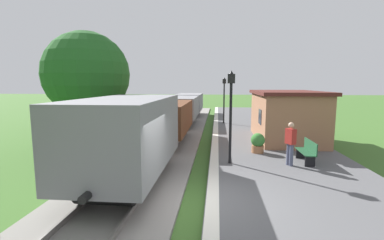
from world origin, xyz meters
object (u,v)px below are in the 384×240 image
at_px(tree_field_left, 83,69).
at_px(bench_near_hut, 307,151).
at_px(station_hut, 286,115).
at_px(person_waiting, 290,142).
at_px(lamp_post_far, 224,92).
at_px(bench_down_platform, 266,120).
at_px(potted_planter, 258,143).
at_px(lamp_post_near, 231,100).
at_px(freight_train, 173,113).
at_px(tree_trackside_far, 87,74).

bearing_deg(tree_field_left, bench_near_hut, -34.08).
relative_size(station_hut, person_waiting, 3.39).
relative_size(person_waiting, lamp_post_far, 0.46).
xyz_separation_m(bench_down_platform, lamp_post_far, (-3.13, 1.47, 2.08)).
distance_m(station_hut, lamp_post_far, 7.11).
xyz_separation_m(person_waiting, potted_planter, (-0.96, 1.91, -0.46)).
bearing_deg(lamp_post_near, bench_near_hut, 7.28).
bearing_deg(bench_down_platform, freight_train, -156.48).
xyz_separation_m(person_waiting, lamp_post_near, (-2.33, 0.08, 1.62)).
relative_size(freight_train, potted_planter, 28.38).
bearing_deg(station_hut, tree_trackside_far, -172.03).
bearing_deg(station_hut, bench_near_hut, -92.92).
relative_size(freight_train, tree_field_left, 3.90).
height_order(freight_train, tree_trackside_far, tree_trackside_far).
xyz_separation_m(bench_near_hut, potted_planter, (-1.77, 1.43, 0.00)).
xyz_separation_m(bench_down_platform, tree_trackside_far, (-10.74, -6.22, 3.21)).
height_order(freight_train, person_waiting, freight_train).
relative_size(bench_down_platform, potted_planter, 1.64).
relative_size(station_hut, tree_field_left, 0.87).
bearing_deg(person_waiting, tree_field_left, -64.54).
relative_size(potted_planter, lamp_post_near, 0.25).
distance_m(potted_planter, tree_field_left, 15.36).
bearing_deg(tree_trackside_far, person_waiting, -20.19).
height_order(freight_train, bench_down_platform, freight_train).
distance_m(station_hut, bench_down_platform, 4.78).
bearing_deg(lamp_post_far, bench_near_hut, -73.90).
bearing_deg(person_waiting, freight_train, -78.21).
height_order(person_waiting, potted_planter, person_waiting).
bearing_deg(person_waiting, bench_down_platform, -122.23).
height_order(potted_planter, lamp_post_near, lamp_post_near).
bearing_deg(bench_near_hut, bench_down_platform, 90.00).
distance_m(potted_planter, lamp_post_near, 3.09).
height_order(station_hut, potted_planter, station_hut).
xyz_separation_m(person_waiting, tree_field_left, (-13.39, 10.09, 3.39)).
xyz_separation_m(person_waiting, lamp_post_far, (-2.33, 11.34, 1.62)).
bearing_deg(bench_near_hut, tree_trackside_far, 163.56).
bearing_deg(potted_planter, bench_down_platform, 77.46).
xyz_separation_m(potted_planter, tree_field_left, (-12.43, 8.18, 3.85)).
height_order(freight_train, station_hut, station_hut).
height_order(station_hut, tree_trackside_far, tree_trackside_far).
bearing_deg(freight_train, tree_trackside_far, -141.18).
xyz_separation_m(freight_train, lamp_post_near, (3.43, -6.93, 1.32)).
distance_m(freight_train, potted_planter, 7.04).
bearing_deg(bench_near_hut, tree_field_left, 145.92).
height_order(bench_near_hut, lamp_post_far, lamp_post_far).
relative_size(bench_near_hut, lamp_post_near, 0.41).
bearing_deg(station_hut, freight_train, 164.96).
height_order(bench_down_platform, lamp_post_near, lamp_post_near).
bearing_deg(tree_field_left, person_waiting, -36.99).
height_order(person_waiting, lamp_post_near, lamp_post_near).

